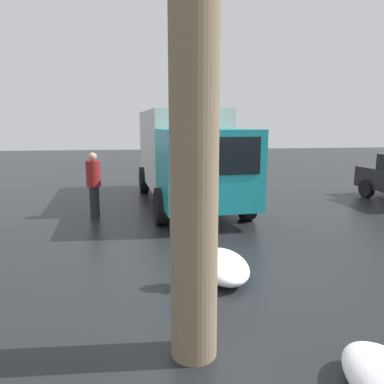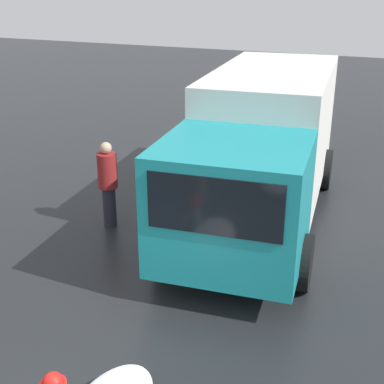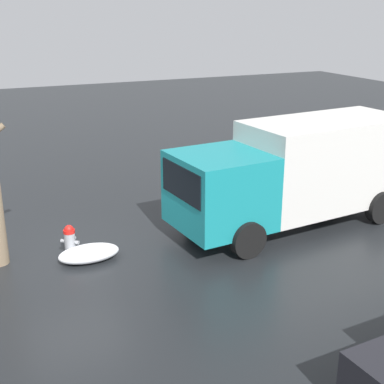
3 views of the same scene
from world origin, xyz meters
name	(u,v)px [view 2 (image 2 of 3)]	position (x,y,z in m)	size (l,w,h in m)	color
delivery_truck	(263,145)	(6.09, -0.49, 1.53)	(6.95, 2.94, 2.82)	teal
pedestrian	(108,181)	(4.65, 2.10, 0.92)	(0.37, 0.37, 1.69)	#23232D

